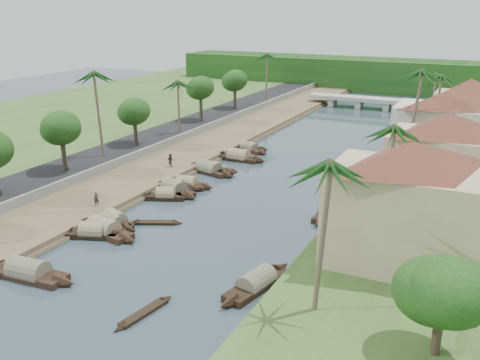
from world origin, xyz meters
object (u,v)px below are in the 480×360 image
at_px(bridge, 374,101).
at_px(person_near, 97,199).
at_px(building_near, 407,203).
at_px(sampan_0, 29,273).
at_px(sampan_1, 93,233).

xyz_separation_m(bridge, person_near, (-12.85, -73.94, -0.17)).
xyz_separation_m(building_near, person_near, (-31.84, 0.06, -4.83)).
relative_size(bridge, sampan_0, 2.92).
bearing_deg(sampan_0, bridge, 80.63).
bearing_deg(sampan_1, building_near, -9.98).
xyz_separation_m(sampan_0, person_near, (-4.58, 13.82, 1.13)).
bearing_deg(sampan_1, sampan_0, -105.45).
relative_size(building_near, sampan_0, 1.55).
height_order(bridge, person_near, bridge).
height_order(building_near, sampan_1, building_near).
height_order(building_near, person_near, building_near).
xyz_separation_m(sampan_0, sampan_1, (-0.73, 8.66, -0.01)).
relative_size(bridge, sampan_1, 3.95).
bearing_deg(building_near, sampan_1, -169.68).
bearing_deg(building_near, bridge, 104.39).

